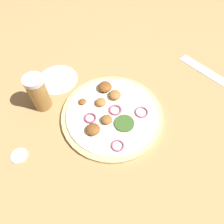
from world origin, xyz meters
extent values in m
plane|color=tan|center=(0.00, 0.00, 0.00)|extent=(3.00, 3.00, 0.00)
cylinder|color=#D6B77A|center=(0.00, 0.00, 0.01)|extent=(0.27, 0.27, 0.01)
cylinder|color=#EFE5C1|center=(0.00, 0.00, 0.01)|extent=(0.24, 0.24, 0.00)
ellipsoid|color=#996633|center=(0.00, -0.04, 0.02)|extent=(0.03, 0.03, 0.01)
cylinder|color=#385B23|center=(0.00, 0.05, 0.02)|extent=(0.05, 0.05, 0.00)
ellipsoid|color=brown|center=(0.03, 0.01, 0.02)|extent=(0.03, 0.03, 0.01)
ellipsoid|color=brown|center=(0.03, -0.08, 0.02)|extent=(0.02, 0.02, 0.01)
ellipsoid|color=brown|center=(-0.04, -0.07, 0.02)|extent=(0.04, 0.04, 0.02)
ellipsoid|color=brown|center=(0.07, 0.01, 0.02)|extent=(0.04, 0.04, 0.02)
ellipsoid|color=#996633|center=(-0.04, -0.03, 0.02)|extent=(0.03, 0.03, 0.02)
torus|color=#A34C70|center=(-0.01, 0.00, 0.02)|extent=(0.04, 0.04, 0.01)
torus|color=#A34C70|center=(0.06, 0.08, 0.02)|extent=(0.03, 0.03, 0.00)
torus|color=#934266|center=(0.05, -0.03, 0.02)|extent=(0.03, 0.03, 0.01)
torus|color=#A34C70|center=(-0.06, 0.05, 0.02)|extent=(0.04, 0.04, 0.00)
cube|color=silver|center=(-0.33, 0.09, 0.00)|extent=(0.04, 0.19, 0.00)
cylinder|color=olive|center=(0.11, -0.16, 0.05)|extent=(0.05, 0.05, 0.10)
cylinder|color=#B2B2B7|center=(0.11, -0.16, 0.10)|extent=(0.05, 0.05, 0.01)
cylinder|color=#B2B2B7|center=(0.24, -0.07, 0.00)|extent=(0.04, 0.04, 0.01)
cylinder|color=white|center=(0.03, -0.21, 0.00)|extent=(0.12, 0.12, 0.00)
camera|label=1|loc=(0.22, 0.23, 0.50)|focal=35.00mm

